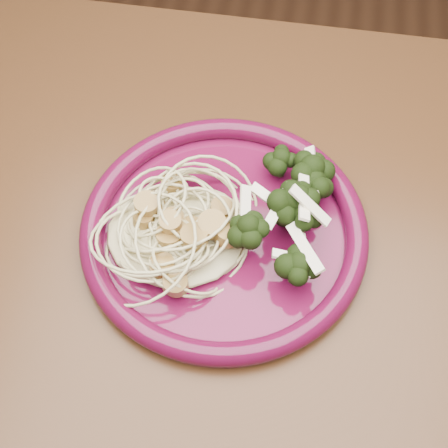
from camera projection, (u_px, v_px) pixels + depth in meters
name	position (u px, v px, depth m)	size (l,w,h in m)	color
dining_table	(233.00, 346.00, 0.65)	(1.20, 0.80, 0.75)	#472814
dinner_plate	(224.00, 230.00, 0.60)	(0.35, 0.35, 0.02)	#520B2B
spaghetti_pile	(175.00, 229.00, 0.59)	(0.13, 0.12, 0.03)	#C9C08A
scallop_cluster	(173.00, 208.00, 0.56)	(0.12, 0.12, 0.04)	#A47E3A
broccoli_pile	(283.00, 210.00, 0.59)	(0.09, 0.14, 0.05)	black
onion_garnish	(286.00, 191.00, 0.56)	(0.06, 0.09, 0.05)	white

